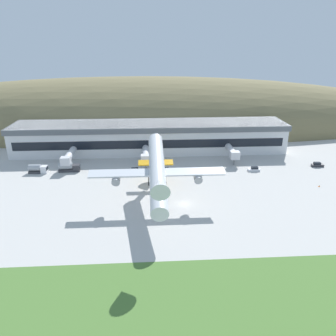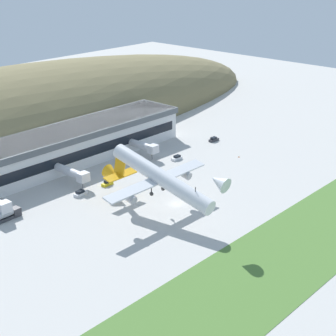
# 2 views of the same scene
# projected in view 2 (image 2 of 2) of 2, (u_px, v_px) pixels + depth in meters

# --- Properties ---
(ground_plane) EXTENTS (430.45, 430.45, 0.00)m
(ground_plane) POSITION_uv_depth(u_px,v_px,m) (176.00, 204.00, 163.59)
(ground_plane) COLOR #B7B5AF
(grass_strip_foreground) EXTENTS (387.41, 26.36, 0.08)m
(grass_strip_foreground) POSITION_uv_depth(u_px,v_px,m) (294.00, 249.00, 139.15)
(grass_strip_foreground) COLOR #4C7533
(grass_strip_foreground) RESTS_ON ground_plane
(terminal_building) EXTENTS (112.71, 18.52, 12.05)m
(terminal_building) POSITION_uv_depth(u_px,v_px,m) (45.00, 151.00, 185.99)
(terminal_building) COLOR silver
(terminal_building) RESTS_ON ground_plane
(jetway_1) EXTENTS (3.38, 14.38, 5.43)m
(jetway_1) POSITION_uv_depth(u_px,v_px,m) (73.00, 173.00, 175.26)
(jetway_1) COLOR silver
(jetway_1) RESTS_ON ground_plane
(jetway_2) EXTENTS (3.38, 12.45, 5.43)m
(jetway_2) POSITION_uv_depth(u_px,v_px,m) (145.00, 146.00, 198.76)
(jetway_2) COLOR silver
(jetway_2) RESTS_ON ground_plane
(cargo_airplane) EXTENTS (37.33, 45.07, 13.95)m
(cargo_airplane) POSITION_uv_depth(u_px,v_px,m) (159.00, 178.00, 153.99)
(cargo_airplane) COLOR silver
(service_car_0) EXTENTS (4.56, 2.30, 1.63)m
(service_car_0) POSITION_uv_depth(u_px,v_px,m) (80.00, 193.00, 169.06)
(service_car_0) COLOR silver
(service_car_0) RESTS_ON ground_plane
(service_car_1) EXTENTS (3.94, 1.81, 1.60)m
(service_car_1) POSITION_uv_depth(u_px,v_px,m) (107.00, 183.00, 176.21)
(service_car_1) COLOR gold
(service_car_1) RESTS_ON ground_plane
(service_car_2) EXTENTS (4.32, 1.86, 1.54)m
(service_car_2) POSITION_uv_depth(u_px,v_px,m) (177.00, 158.00, 197.62)
(service_car_2) COLOR silver
(service_car_2) RESTS_ON ground_plane
(service_car_3) EXTENTS (4.40, 1.92, 1.64)m
(service_car_3) POSITION_uv_depth(u_px,v_px,m) (214.00, 139.00, 216.50)
(service_car_3) COLOR #333338
(service_car_3) RESTS_ON ground_plane
(box_truck) EXTENTS (7.58, 2.85, 3.27)m
(box_truck) POSITION_uv_depth(u_px,v_px,m) (7.00, 214.00, 153.86)
(box_truck) COLOR #333338
(box_truck) RESTS_ON ground_plane
(traffic_cone_0) EXTENTS (0.52, 0.52, 0.58)m
(traffic_cone_0) POSITION_uv_depth(u_px,v_px,m) (136.00, 197.00, 167.48)
(traffic_cone_0) COLOR orange
(traffic_cone_0) RESTS_ON ground_plane
(traffic_cone_1) EXTENTS (0.52, 0.52, 0.58)m
(traffic_cone_1) POSITION_uv_depth(u_px,v_px,m) (239.00, 156.00, 199.91)
(traffic_cone_1) COLOR orange
(traffic_cone_1) RESTS_ON ground_plane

